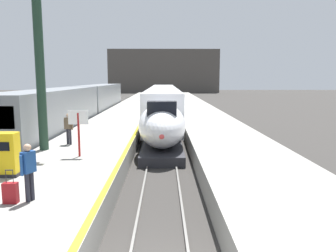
# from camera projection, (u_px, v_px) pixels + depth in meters

# --- Properties ---
(platform_left) EXTENTS (4.80, 110.00, 1.05)m
(platform_left) POSITION_uv_depth(u_px,v_px,m) (120.00, 122.00, 31.60)
(platform_left) COLOR gray
(platform_left) RESTS_ON ground
(platform_right) EXTENTS (4.80, 110.00, 1.05)m
(platform_right) POSITION_uv_depth(u_px,v_px,m) (205.00, 121.00, 31.69)
(platform_right) COLOR gray
(platform_right) RESTS_ON ground
(platform_left_safety_stripe) EXTENTS (0.20, 107.80, 0.01)m
(platform_left_safety_stripe) POSITION_uv_depth(u_px,v_px,m) (144.00, 116.00, 31.55)
(platform_left_safety_stripe) COLOR yellow
(platform_left_safety_stripe) RESTS_ON platform_left
(rail_main_left) EXTENTS (0.08, 110.00, 0.12)m
(rail_main_left) POSITION_uv_depth(u_px,v_px,m) (156.00, 123.00, 34.42)
(rail_main_left) COLOR slate
(rail_main_left) RESTS_ON ground
(rail_main_right) EXTENTS (0.08, 110.00, 0.12)m
(rail_main_right) POSITION_uv_depth(u_px,v_px,m) (170.00, 122.00, 34.44)
(rail_main_right) COLOR slate
(rail_main_right) RESTS_ON ground
(rail_secondary_left) EXTENTS (0.08, 110.00, 0.12)m
(rail_secondary_left) POSITION_uv_depth(u_px,v_px,m) (78.00, 123.00, 34.33)
(rail_secondary_left) COLOR slate
(rail_secondary_left) RESTS_ON ground
(rail_secondary_right) EXTENTS (0.08, 110.00, 0.12)m
(rail_secondary_right) POSITION_uv_depth(u_px,v_px,m) (92.00, 123.00, 34.35)
(rail_secondary_right) COLOR slate
(rail_secondary_right) RESTS_ON ground
(highspeed_train_main) EXTENTS (2.92, 37.70, 3.60)m
(highspeed_train_main) POSITION_uv_depth(u_px,v_px,m) (163.00, 104.00, 34.78)
(highspeed_train_main) COLOR silver
(highspeed_train_main) RESTS_ON ground
(regional_train_adjacent) EXTENTS (2.85, 36.60, 3.80)m
(regional_train_adjacent) POSITION_uv_depth(u_px,v_px,m) (83.00, 103.00, 33.68)
(regional_train_adjacent) COLOR gray
(regional_train_adjacent) RESTS_ON ground
(station_column_mid) EXTENTS (4.00, 0.68, 8.69)m
(station_column_mid) POSITION_uv_depth(u_px,v_px,m) (39.00, 42.00, 15.89)
(station_column_mid) COLOR #1E3828
(station_column_mid) RESTS_ON platform_left
(passenger_near_edge) EXTENTS (0.36, 0.53, 1.69)m
(passenger_near_edge) POSITION_uv_depth(u_px,v_px,m) (28.00, 168.00, 9.51)
(passenger_near_edge) COLOR #23232D
(passenger_near_edge) RESTS_ON platform_left
(passenger_mid_platform) EXTENTS (0.54, 0.34, 1.69)m
(passenger_mid_platform) POSITION_uv_depth(u_px,v_px,m) (69.00, 126.00, 17.78)
(passenger_mid_platform) COLOR #23232D
(passenger_mid_platform) RESTS_ON platform_left
(rolling_suitcase) EXTENTS (0.40, 0.22, 0.98)m
(rolling_suitcase) POSITION_uv_depth(u_px,v_px,m) (11.00, 193.00, 9.43)
(rolling_suitcase) COLOR maroon
(rolling_suitcase) RESTS_ON platform_left
(ticket_machine_yellow) EXTENTS (0.76, 0.62, 1.60)m
(ticket_machine_yellow) POSITION_uv_depth(u_px,v_px,m) (8.00, 156.00, 12.04)
(ticket_machine_yellow) COLOR yellow
(ticket_machine_yellow) RESTS_ON platform_left
(departure_info_board) EXTENTS (0.90, 0.10, 2.12)m
(departure_info_board) POSITION_uv_depth(u_px,v_px,m) (78.00, 124.00, 14.97)
(departure_info_board) COLOR maroon
(departure_info_board) RESTS_ON platform_left
(terminus_back_wall) EXTENTS (36.00, 2.00, 14.00)m
(terminus_back_wall) POSITION_uv_depth(u_px,v_px,m) (164.00, 71.00, 107.19)
(terminus_back_wall) COLOR #4C4742
(terminus_back_wall) RESTS_ON ground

